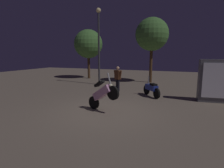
{
  "coord_description": "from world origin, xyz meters",
  "views": [
    {
      "loc": [
        2.97,
        -6.52,
        2.33
      ],
      "look_at": [
        -0.08,
        1.04,
        1.0
      ],
      "focal_mm": 29.06,
      "sensor_mm": 36.0,
      "label": 1
    }
  ],
  "objects": [
    {
      "name": "motorcycle_pink_foreground",
      "position": [
        -0.08,
        0.04,
        0.74
      ],
      "size": [
        1.59,
        0.66,
        1.63
      ],
      "rotation": [
        0.0,
        0.0,
        -0.35
      ],
      "color": "black",
      "rests_on": "ground_plane"
    },
    {
      "name": "motorcycle_blue_parked_left",
      "position": [
        1.3,
        3.55,
        0.44
      ],
      "size": [
        1.15,
        1.33,
        1.11
      ],
      "rotation": [
        0.0,
        0.0,
        2.27
      ],
      "color": "black",
      "rests_on": "ground_plane"
    },
    {
      "name": "tree_center_bg",
      "position": [
        -5.81,
        9.18,
        3.33
      ],
      "size": [
        2.73,
        2.73,
        4.71
      ],
      "color": "#4C331E",
      "rests_on": "ground_plane"
    },
    {
      "name": "kiosk_billboard",
      "position": [
        4.43,
        3.51,
        1.05
      ],
      "size": [
        1.64,
        0.69,
        2.1
      ],
      "rotation": [
        0.0,
        0.0,
        3.25
      ],
      "color": "#595960",
      "rests_on": "ground_plane"
    },
    {
      "name": "person_rider_beside",
      "position": [
        -0.96,
        4.2,
        0.94
      ],
      "size": [
        0.65,
        0.35,
        1.59
      ],
      "rotation": [
        0.0,
        0.0,
        1.21
      ],
      "color": "black",
      "rests_on": "ground_plane"
    },
    {
      "name": "ground_plane",
      "position": [
        0.0,
        0.0,
        0.0
      ],
      "size": [
        40.0,
        40.0,
        0.0
      ],
      "primitive_type": "plane",
      "color": "#756656"
    },
    {
      "name": "tree_left_bg",
      "position": [
        0.31,
        8.76,
        3.93
      ],
      "size": [
        2.68,
        2.68,
        5.3
      ],
      "color": "#4C331E",
      "rests_on": "ground_plane"
    },
    {
      "name": "streetlamp_near",
      "position": [
        -3.23,
        6.17,
        3.58
      ],
      "size": [
        0.36,
        0.36,
        5.74
      ],
      "color": "#38383D",
      "rests_on": "ground_plane"
    }
  ]
}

